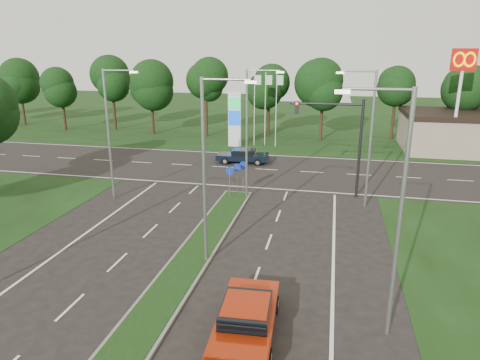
# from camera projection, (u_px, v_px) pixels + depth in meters

# --- Properties ---
(ground) EXTENTS (160.00, 160.00, 0.00)m
(ground) POSITION_uv_depth(u_px,v_px,m) (139.00, 334.00, 15.86)
(ground) COLOR black
(ground) RESTS_ON ground
(verge_far) EXTENTS (160.00, 50.00, 0.02)m
(verge_far) POSITION_uv_depth(u_px,v_px,m) (291.00, 119.00, 67.33)
(verge_far) COLOR black
(verge_far) RESTS_ON ground
(cross_road) EXTENTS (160.00, 12.00, 0.02)m
(cross_road) POSITION_uv_depth(u_px,v_px,m) (255.00, 169.00, 38.32)
(cross_road) COLOR black
(cross_road) RESTS_ON ground
(median_kerb) EXTENTS (2.00, 26.00, 0.12)m
(median_kerb) POSITION_uv_depth(u_px,v_px,m) (177.00, 279.00, 19.58)
(median_kerb) COLOR slate
(median_kerb) RESTS_ON ground
(streetlight_median_near) EXTENTS (2.53, 0.22, 9.00)m
(streetlight_median_near) POSITION_uv_depth(u_px,v_px,m) (208.00, 164.00, 19.81)
(streetlight_median_near) COLOR gray
(streetlight_median_near) RESTS_ON ground
(streetlight_median_far) EXTENTS (2.53, 0.22, 9.00)m
(streetlight_median_far) POSITION_uv_depth(u_px,v_px,m) (250.00, 128.00, 29.17)
(streetlight_median_far) COLOR gray
(streetlight_median_far) RESTS_ON ground
(streetlight_left_far) EXTENTS (2.53, 0.22, 9.00)m
(streetlight_left_far) POSITION_uv_depth(u_px,v_px,m) (111.00, 128.00, 29.21)
(streetlight_left_far) COLOR gray
(streetlight_left_far) RESTS_ON ground
(streetlight_right_far) EXTENTS (2.53, 0.22, 9.00)m
(streetlight_right_far) POSITION_uv_depth(u_px,v_px,m) (368.00, 132.00, 27.57)
(streetlight_right_far) COLOR gray
(streetlight_right_far) RESTS_ON ground
(streetlight_right_near) EXTENTS (2.53, 0.22, 9.00)m
(streetlight_right_near) POSITION_uv_depth(u_px,v_px,m) (395.00, 205.00, 14.47)
(streetlight_right_near) COLOR gray
(streetlight_right_near) RESTS_ON ground
(traffic_signal) EXTENTS (5.10, 0.42, 7.00)m
(traffic_signal) POSITION_uv_depth(u_px,v_px,m) (342.00, 132.00, 29.89)
(traffic_signal) COLOR black
(traffic_signal) RESTS_ON ground
(median_signs) EXTENTS (1.16, 1.76, 2.38)m
(median_signs) POSITION_uv_depth(u_px,v_px,m) (237.00, 173.00, 30.72)
(median_signs) COLOR gray
(median_signs) RESTS_ON ground
(gas_pylon) EXTENTS (5.80, 1.26, 8.00)m
(gas_pylon) POSITION_uv_depth(u_px,v_px,m) (237.00, 118.00, 46.65)
(gas_pylon) COLOR silver
(gas_pylon) RESTS_ON ground
(mcdonalds_sign) EXTENTS (2.20, 0.47, 10.40)m
(mcdonalds_sign) POSITION_uv_depth(u_px,v_px,m) (462.00, 75.00, 39.80)
(mcdonalds_sign) COLOR silver
(mcdonalds_sign) RESTS_ON ground
(treeline_far) EXTENTS (6.00, 6.00, 9.90)m
(treeline_far) POSITION_uv_depth(u_px,v_px,m) (281.00, 80.00, 51.25)
(treeline_far) COLOR black
(treeline_far) RESTS_ON ground
(red_sedan) EXTENTS (2.34, 5.12, 1.38)m
(red_sedan) POSITION_uv_depth(u_px,v_px,m) (246.00, 318.00, 15.59)
(red_sedan) COLOR #941E08
(red_sedan) RESTS_ON ground
(navy_sedan) EXTENTS (4.88, 2.23, 1.31)m
(navy_sedan) POSITION_uv_depth(u_px,v_px,m) (243.00, 156.00, 40.21)
(navy_sedan) COLOR black
(navy_sedan) RESTS_ON ground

